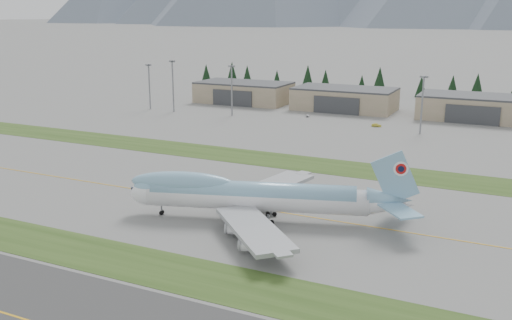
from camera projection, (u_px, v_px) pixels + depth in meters
The scene contains 12 objects.
ground at pixel (224, 203), 141.55m from camera, with size 7000.00×7000.00×0.00m, color slate.
grass_strip_near at pixel (129, 262), 108.35m from camera, with size 400.00×14.00×0.08m, color #2F4819.
grass_strip_far at pixel (292, 162), 180.86m from camera, with size 400.00×18.00×0.08m, color #2F4819.
taxiway_line_main at pixel (224, 203), 141.55m from camera, with size 400.00×0.40×0.02m, color gold.
boeing_747_freighter at pixel (253, 195), 129.18m from camera, with size 66.22×54.87×17.48m.
hangar_left at pixel (244, 92), 300.38m from camera, with size 48.00×26.60×10.80m.
hangar_center at pixel (345, 99), 277.42m from camera, with size 48.00×26.60×10.80m.
hangar_right at pixel (475, 107), 252.38m from camera, with size 48.00×26.60×10.80m.
floodlight_masts at pixel (295, 85), 244.06m from camera, with size 204.01×7.12×24.35m.
service_vehicle_a at pixel (307, 117), 259.77m from camera, with size 1.48×3.68×1.25m, color silver.
service_vehicle_b at pixel (376, 127), 237.24m from camera, with size 1.42×4.05×1.34m, color gold.
conifer_belt at pixel (382, 83), 330.15m from camera, with size 271.74×14.92×16.23m.
Camera 1 is at (65.04, -117.83, 45.83)m, focal length 40.00 mm.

